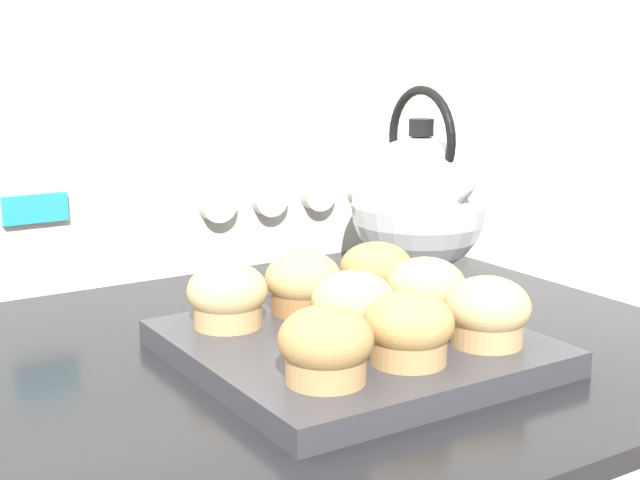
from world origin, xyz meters
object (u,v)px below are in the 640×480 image
object	(u,v)px
muffin_r2_c0	(227,296)
tea_kettle	(420,202)
muffin_pan	(353,347)
muffin_r1_c1	(353,306)
muffin_r0_c1	(409,329)
muffin_r2_c1	(303,283)
muffin_r2_c2	(376,273)
muffin_r0_c0	(326,346)
muffin_r1_c2	(426,291)
muffin_r0_c2	(487,312)

from	to	relation	value
muffin_r2_c0	tea_kettle	distance (m)	0.35
muffin_pan	muffin_r1_c1	xyz separation A→B (m)	(-0.00, -0.00, 0.04)
muffin_r0_c1	muffin_pan	bearing A→B (deg)	89.27
muffin_r1_c1	tea_kettle	world-z (taller)	tea_kettle
tea_kettle	muffin_r2_c0	bearing A→B (deg)	-157.83
muffin_r2_c0	muffin_r2_c1	world-z (taller)	same
muffin_r0_c1	muffin_r1_c1	size ratio (longest dim) A/B	1.00
muffin_pan	muffin_r2_c2	size ratio (longest dim) A/B	3.92
muffin_r0_c0	muffin_r1_c2	distance (m)	0.18
muffin_pan	muffin_r0_c0	distance (m)	0.12
muffin_r2_c0	muffin_r0_c0	bearing A→B (deg)	-89.64
muffin_pan	muffin_r1_c2	bearing A→B (deg)	1.63
muffin_r2_c0	tea_kettle	world-z (taller)	tea_kettle
muffin_r2_c2	tea_kettle	size ratio (longest dim) A/B	0.32
muffin_pan	muffin_r0_c1	world-z (taller)	muffin_r0_c1
muffin_r0_c2	tea_kettle	bearing A→B (deg)	61.20
muffin_r0_c1	muffin_r2_c0	distance (m)	0.18
muffin_pan	tea_kettle	xyz separation A→B (m)	(0.25, 0.22, 0.08)
muffin_r0_c0	muffin_r1_c1	distance (m)	0.11
muffin_r1_c1	muffin_r1_c2	xyz separation A→B (m)	(0.08, 0.00, 0.00)
muffin_r2_c1	muffin_r2_c2	world-z (taller)	same
muffin_r1_c1	muffin_r2_c0	bearing A→B (deg)	132.38
muffin_r0_c1	tea_kettle	size ratio (longest dim) A/B	0.32
muffin_r2_c0	muffin_r1_c1	bearing A→B (deg)	-47.62
muffin_r0_c0	muffin_r2_c1	bearing A→B (deg)	64.05
muffin_r1_c1	muffin_r2_c0	distance (m)	0.12
muffin_r0_c1	muffin_r2_c2	size ratio (longest dim) A/B	1.00
muffin_r0_c1	muffin_r2_c2	world-z (taller)	same
muffin_r2_c2	tea_kettle	bearing A→B (deg)	39.88
muffin_pan	muffin_r0_c0	world-z (taller)	muffin_r0_c0
muffin_pan	muffin_r0_c0	size ratio (longest dim) A/B	3.92
muffin_r1_c1	tea_kettle	bearing A→B (deg)	41.44
muffin_r0_c1	muffin_r1_c1	distance (m)	0.08
muffin_r1_c2	muffin_r2_c1	size ratio (longest dim) A/B	1.00
muffin_r2_c2	muffin_r2_c1	bearing A→B (deg)	176.63
muffin_r0_c0	muffin_r0_c2	xyz separation A→B (m)	(0.16, -0.00, 0.00)
muffin_pan	muffin_r1_c1	size ratio (longest dim) A/B	3.92
muffin_pan	muffin_r2_c1	world-z (taller)	muffin_r2_c1
muffin_r2_c1	tea_kettle	size ratio (longest dim) A/B	0.32
muffin_r1_c2	muffin_r0_c1	bearing A→B (deg)	-135.66
muffin_pan	tea_kettle	bearing A→B (deg)	41.36
muffin_r0_c2	muffin_r2_c0	bearing A→B (deg)	135.18
muffin_pan	muffin_r0_c1	bearing A→B (deg)	-90.73
muffin_r2_c0	muffin_r0_c1	bearing A→B (deg)	-63.91
muffin_r0_c2	muffin_r1_c1	size ratio (longest dim) A/B	1.00
muffin_r2_c1	tea_kettle	bearing A→B (deg)	28.19
muffin_r0_c0	muffin_r2_c2	world-z (taller)	same
muffin_r0_c0	muffin_r0_c1	xyz separation A→B (m)	(0.08, -0.00, 0.00)
muffin_pan	muffin_r1_c2	world-z (taller)	muffin_r1_c2
muffin_pan	muffin_r2_c1	distance (m)	0.09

